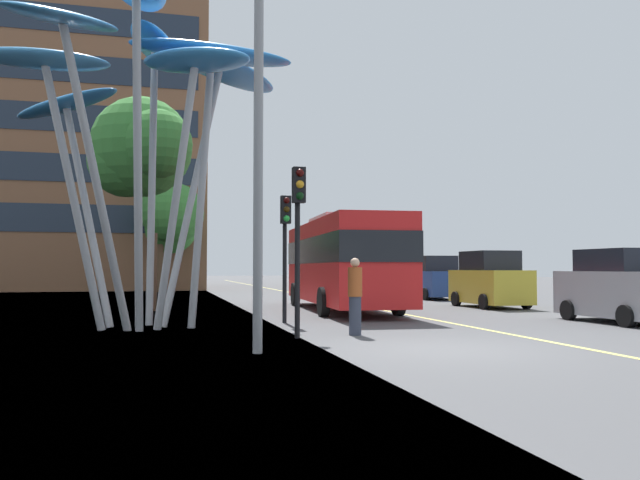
{
  "coord_description": "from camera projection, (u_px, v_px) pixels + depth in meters",
  "views": [
    {
      "loc": [
        -5.36,
        -11.6,
        1.58
      ],
      "look_at": [
        -0.28,
        8.74,
        2.5
      ],
      "focal_mm": 35.78,
      "sensor_mm": 36.0,
      "label": 1
    }
  ],
  "objects": [
    {
      "name": "ground",
      "position": [
        411.0,
        352.0,
        12.31
      ],
      "size": [
        120.0,
        240.0,
        0.1
      ],
      "color": "#4C4C4F"
    },
    {
      "name": "red_bus",
      "position": [
        342.0,
        259.0,
        23.74
      ],
      "size": [
        3.21,
        10.76,
        3.51
      ],
      "color": "red",
      "rests_on": "ground"
    },
    {
      "name": "leaf_sculpture",
      "position": [
        149.0,
        70.0,
        16.75
      ],
      "size": [
        8.34,
        7.29,
        8.71
      ],
      "color": "#9EA0A5",
      "rests_on": "ground"
    },
    {
      "name": "traffic_light_kerb_near",
      "position": [
        298.0,
        215.0,
        14.33
      ],
      "size": [
        0.28,
        0.42,
        3.84
      ],
      "color": "black",
      "rests_on": "ground"
    },
    {
      "name": "traffic_light_kerb_far",
      "position": [
        285.0,
        231.0,
        18.33
      ],
      "size": [
        0.28,
        0.42,
        3.65
      ],
      "color": "black",
      "rests_on": "ground"
    },
    {
      "name": "car_parked_mid",
      "position": [
        623.0,
        288.0,
        18.33
      ],
      "size": [
        2.09,
        3.98,
        2.13
      ],
      "color": "gray",
      "rests_on": "ground"
    },
    {
      "name": "car_parked_far",
      "position": [
        490.0,
        281.0,
        25.49
      ],
      "size": [
        1.99,
        3.82,
        2.25
      ],
      "color": "gold",
      "rests_on": "ground"
    },
    {
      "name": "car_side_street",
      "position": [
        433.0,
        279.0,
        32.45
      ],
      "size": [
        2.09,
        3.91,
        2.19
      ],
      "color": "navy",
      "rests_on": "ground"
    },
    {
      "name": "street_lamp",
      "position": [
        274.0,
        56.0,
        12.09
      ],
      "size": [
        1.5,
        0.44,
        9.01
      ],
      "color": "gray",
      "rests_on": "ground"
    },
    {
      "name": "tree_pavement_near",
      "position": [
        140.0,
        150.0,
        24.27
      ],
      "size": [
        3.94,
        4.44,
        8.15
      ],
      "color": "brown",
      "rests_on": "ground"
    },
    {
      "name": "tree_pavement_far",
      "position": [
        170.0,
        216.0,
        42.23
      ],
      "size": [
        4.27,
        6.04,
        7.47
      ],
      "color": "brown",
      "rests_on": "ground"
    },
    {
      "name": "pedestrian",
      "position": [
        355.0,
        296.0,
        14.98
      ],
      "size": [
        0.34,
        0.34,
        1.81
      ],
      "color": "#2D3342",
      "rests_on": "ground"
    },
    {
      "name": "backdrop_building",
      "position": [
        52.0,
        137.0,
        49.98
      ],
      "size": [
        23.05,
        15.91,
        23.72
      ],
      "color": "brown",
      "rests_on": "ground"
    }
  ]
}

